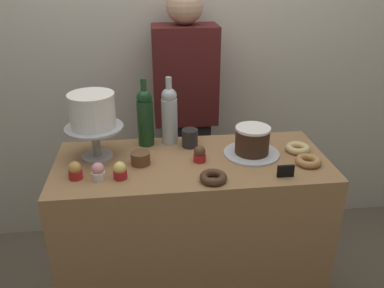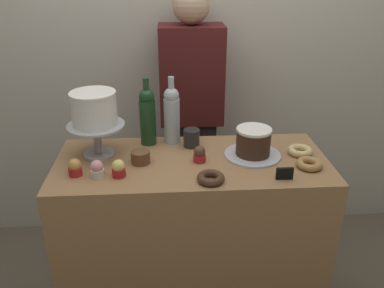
% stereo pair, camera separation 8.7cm
% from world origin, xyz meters
% --- Properties ---
extents(back_wall, '(6.00, 0.05, 2.60)m').
position_xyz_m(back_wall, '(0.00, 0.84, 1.30)').
color(back_wall, beige).
rests_on(back_wall, ground_plane).
extents(display_counter, '(1.21, 0.53, 0.91)m').
position_xyz_m(display_counter, '(0.00, 0.00, 0.45)').
color(display_counter, '#997047').
rests_on(display_counter, ground_plane).
extents(cake_stand_pedestal, '(0.25, 0.25, 0.15)m').
position_xyz_m(cake_stand_pedestal, '(-0.42, 0.08, 1.01)').
color(cake_stand_pedestal, '#B2B2B7').
rests_on(cake_stand_pedestal, display_counter).
extents(white_layer_cake, '(0.20, 0.20, 0.15)m').
position_xyz_m(white_layer_cake, '(-0.42, 0.08, 1.13)').
color(white_layer_cake, white).
rests_on(white_layer_cake, cake_stand_pedestal).
extents(silver_serving_platter, '(0.25, 0.25, 0.01)m').
position_xyz_m(silver_serving_platter, '(0.28, 0.03, 0.91)').
color(silver_serving_platter, silver).
rests_on(silver_serving_platter, display_counter).
extents(chocolate_round_cake, '(0.16, 0.16, 0.12)m').
position_xyz_m(chocolate_round_cake, '(0.28, 0.03, 0.98)').
color(chocolate_round_cake, '#3D2619').
rests_on(chocolate_round_cake, silver_serving_platter).
extents(wine_bottle_green, '(0.08, 0.08, 0.33)m').
position_xyz_m(wine_bottle_green, '(-0.20, 0.20, 1.05)').
color(wine_bottle_green, '#193D1E').
rests_on(wine_bottle_green, display_counter).
extents(wine_bottle_clear, '(0.08, 0.08, 0.33)m').
position_xyz_m(wine_bottle_clear, '(-0.08, 0.20, 1.05)').
color(wine_bottle_clear, '#B2BCC1').
rests_on(wine_bottle_clear, display_counter).
extents(cupcake_lemon, '(0.06, 0.06, 0.07)m').
position_xyz_m(cupcake_lemon, '(-0.31, -0.12, 0.94)').
color(cupcake_lemon, red).
rests_on(cupcake_lemon, display_counter).
extents(cupcake_chocolate, '(0.06, 0.06, 0.07)m').
position_xyz_m(cupcake_chocolate, '(0.03, -0.01, 0.94)').
color(cupcake_chocolate, red).
rests_on(cupcake_chocolate, display_counter).
extents(cupcake_caramel, '(0.06, 0.06, 0.07)m').
position_xyz_m(cupcake_caramel, '(-0.49, -0.10, 0.94)').
color(cupcake_caramel, red).
rests_on(cupcake_caramel, display_counter).
extents(cupcake_strawberry, '(0.06, 0.06, 0.07)m').
position_xyz_m(cupcake_strawberry, '(-0.40, -0.12, 0.94)').
color(cupcake_strawberry, white).
rests_on(cupcake_strawberry, display_counter).
extents(donut_maple, '(0.11, 0.11, 0.03)m').
position_xyz_m(donut_maple, '(0.50, -0.10, 0.93)').
color(donut_maple, '#B27F47').
rests_on(donut_maple, display_counter).
extents(donut_chocolate, '(0.11, 0.11, 0.03)m').
position_xyz_m(donut_chocolate, '(0.06, -0.19, 0.93)').
color(donut_chocolate, '#472D1E').
rests_on(donut_chocolate, display_counter).
extents(donut_glazed, '(0.11, 0.11, 0.03)m').
position_xyz_m(donut_glazed, '(0.50, 0.03, 0.93)').
color(donut_glazed, '#E0C17F').
rests_on(donut_glazed, display_counter).
extents(cookie_stack, '(0.08, 0.08, 0.05)m').
position_xyz_m(cookie_stack, '(-0.23, -0.01, 0.94)').
color(cookie_stack, brown).
rests_on(cookie_stack, display_counter).
extents(price_sign_chalkboard, '(0.07, 0.01, 0.05)m').
position_xyz_m(price_sign_chalkboard, '(0.36, -0.19, 0.94)').
color(price_sign_chalkboard, black).
rests_on(price_sign_chalkboard, display_counter).
extents(coffee_cup_ceramic, '(0.08, 0.08, 0.08)m').
position_xyz_m(coffee_cup_ceramic, '(0.01, 0.15, 0.95)').
color(coffee_cup_ceramic, '#282828').
rests_on(coffee_cup_ceramic, display_counter).
extents(barista_figure, '(0.36, 0.22, 1.60)m').
position_xyz_m(barista_figure, '(0.04, 0.64, 0.84)').
color(barista_figure, black).
rests_on(barista_figure, ground_plane).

